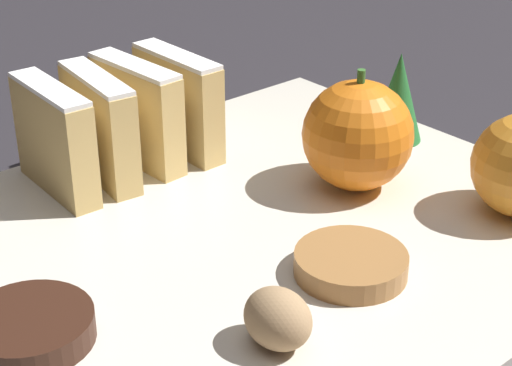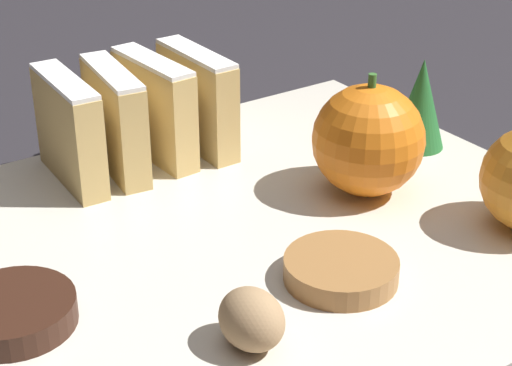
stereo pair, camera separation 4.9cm
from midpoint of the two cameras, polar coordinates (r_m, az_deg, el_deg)
The scene contains 11 objects.
ground_plane at distance 0.51m, azimuth 2.75°, elevation -4.28°, with size 6.00×6.00×0.00m, color #28262B.
serving_platter at distance 0.51m, azimuth 2.77°, elevation -3.70°, with size 0.34×0.39×0.01m.
stollen_slice_front at distance 0.55m, azimuth -9.89°, elevation 3.41°, with size 0.08×0.02×0.07m.
stollen_slice_second at distance 0.56m, azimuth -6.93°, elevation 4.11°, with size 0.08×0.03×0.07m.
stollen_slice_third at distance 0.58m, azimuth -4.33°, elevation 4.93°, with size 0.08×0.02×0.07m.
stollen_slice_fourth at distance 0.59m, azimuth -1.57°, elevation 5.52°, with size 0.08×0.02×0.07m.
orange_near at distance 0.54m, azimuth 10.19°, elevation 2.73°, with size 0.07×0.07×0.08m.
walnut at distance 0.40m, azimuth 3.21°, elevation -9.17°, with size 0.04×0.03×0.03m.
chocolate_cookie at distance 0.43m, azimuth -12.80°, elevation -8.50°, with size 0.06×0.06×0.01m.
gingerbread_cookie at distance 0.46m, azimuth 8.75°, elevation -5.81°, with size 0.06×0.06×0.01m.
evergreen_sprig at distance 0.61m, azimuth 13.20°, elevation 5.14°, with size 0.04×0.04×0.06m.
Camera 2 is at (0.36, -0.25, 0.27)m, focal length 60.00 mm.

